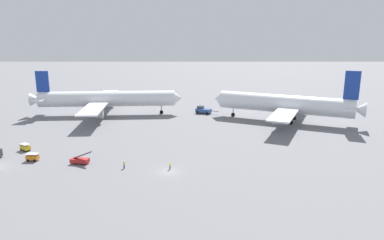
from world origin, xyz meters
The scene contains 9 objects.
ground_plane centered at (0.00, 0.00, 0.00)m, with size 600.00×600.00×0.00m, color slate.
airliner_at_gate_left centered at (-25.64, 54.10, 5.64)m, with size 53.28×47.49×15.77m.
airliner_being_pushed centered at (35.58, 44.06, 5.79)m, with size 46.51×43.07×17.52m.
pushback_tug centered at (9.01, 56.19, 1.24)m, with size 8.35×5.09×2.94m.
gse_baggage_cart_trailing centered at (-31.58, 6.54, 0.86)m, with size 2.78×1.66×1.71m.
gse_belt_loader_portside centered at (-20.12, 4.64, 0.83)m, with size 5.06×2.46×3.02m.
gse_baggage_cart_near_cluster centered at (-36.60, 13.84, 0.86)m, with size 3.12×2.91×1.71m.
ground_crew_marshaller_foreground centered at (0.22, 1.38, 0.90)m, with size 0.36×0.36×1.72m.
ground_crew_ramp_agent_by_cones centered at (-9.73, 1.84, 0.88)m, with size 0.50×0.36×1.69m.
Camera 1 is at (4.96, -70.19, 28.38)m, focal length 33.18 mm.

